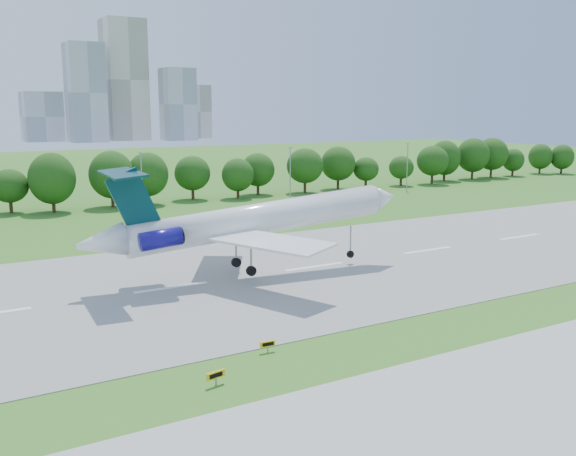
% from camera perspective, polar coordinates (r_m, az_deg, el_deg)
% --- Properties ---
extents(ground, '(600.00, 600.00, 0.00)m').
position_cam_1_polar(ground, '(55.08, -1.09, -11.51)').
color(ground, '#28661B').
rests_on(ground, ground).
extents(runway, '(400.00, 45.00, 0.08)m').
position_cam_1_polar(runway, '(76.71, -10.33, -5.26)').
color(runway, gray).
rests_on(runway, ground).
extents(taxiway, '(400.00, 23.00, 0.08)m').
position_cam_1_polar(taxiway, '(41.87, 11.82, -19.21)').
color(taxiway, '#ADADA8').
rests_on(taxiway, ground).
extents(tree_line, '(288.40, 8.40, 10.40)m').
position_cam_1_polar(tree_line, '(139.55, -20.02, 3.91)').
color(tree_line, '#382314').
rests_on(tree_line, ground).
extents(light_poles, '(175.90, 0.25, 12.19)m').
position_cam_1_polar(light_poles, '(129.31, -20.29, 3.49)').
color(light_poles, gray).
rests_on(light_poles, ground).
extents(skyline, '(127.00, 52.00, 80.00)m').
position_cam_1_polar(skyline, '(452.90, -14.71, 11.40)').
color(skyline, '#B2B2B7').
rests_on(skyline, ground).
extents(airliner, '(42.78, 30.96, 13.54)m').
position_cam_1_polar(airliner, '(78.99, -3.95, 0.68)').
color(airliner, white).
rests_on(airliner, ground).
extents(taxi_sign_left, '(1.42, 0.28, 0.99)m').
position_cam_1_polar(taxi_sign_left, '(56.14, -1.83, -10.28)').
color(taxi_sign_left, gray).
rests_on(taxi_sign_left, ground).
extents(taxi_sign_centre, '(1.60, 0.48, 1.12)m').
position_cam_1_polar(taxi_sign_centre, '(50.10, -6.43, -12.86)').
color(taxi_sign_centre, gray).
rests_on(taxi_sign_centre, ground).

